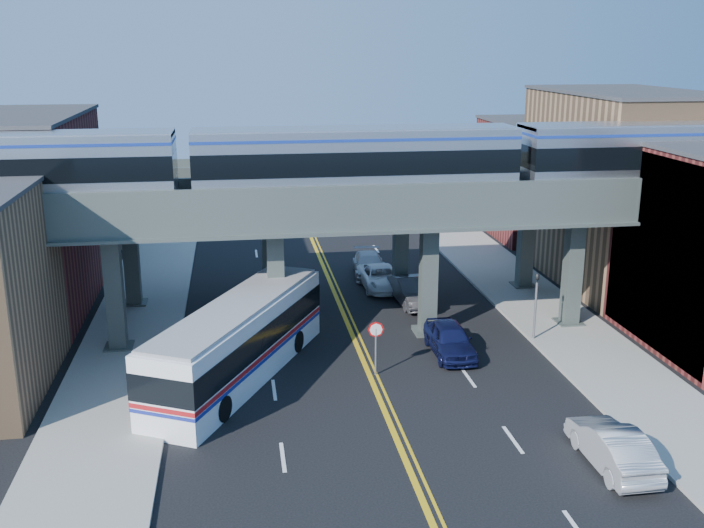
{
  "coord_description": "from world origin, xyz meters",
  "views": [
    {
      "loc": [
        -5.87,
        -30.39,
        14.92
      ],
      "look_at": [
        -0.36,
        6.04,
        4.57
      ],
      "focal_mm": 40.0,
      "sensor_mm": 36.0,
      "label": 1
    }
  ],
  "objects_px": {
    "car_lane_b": "(411,291)",
    "car_lane_d": "(369,265)",
    "stop_sign": "(376,339)",
    "car_lane_c": "(380,277)",
    "transit_train": "(356,160)",
    "car_parked_curb": "(612,446)",
    "traffic_signal": "(536,299)",
    "car_lane_a": "(450,339)",
    "transit_bus": "(239,342)"
  },
  "relations": [
    {
      "from": "transit_bus",
      "to": "car_lane_a",
      "type": "bearing_deg",
      "value": -56.07
    },
    {
      "from": "car_lane_b",
      "to": "car_parked_curb",
      "type": "height_order",
      "value": "car_parked_curb"
    },
    {
      "from": "car_lane_a",
      "to": "car_lane_d",
      "type": "height_order",
      "value": "car_lane_a"
    },
    {
      "from": "traffic_signal",
      "to": "car_lane_a",
      "type": "relative_size",
      "value": 0.87
    },
    {
      "from": "stop_sign",
      "to": "car_lane_d",
      "type": "distance_m",
      "value": 16.44
    },
    {
      "from": "car_lane_a",
      "to": "car_lane_c",
      "type": "relative_size",
      "value": 0.94
    },
    {
      "from": "transit_bus",
      "to": "car_lane_a",
      "type": "xyz_separation_m",
      "value": [
        10.39,
        1.23,
        -0.95
      ]
    },
    {
      "from": "traffic_signal",
      "to": "transit_bus",
      "type": "relative_size",
      "value": 0.31
    },
    {
      "from": "car_lane_b",
      "to": "car_parked_curb",
      "type": "bearing_deg",
      "value": -85.71
    },
    {
      "from": "stop_sign",
      "to": "transit_train",
      "type": "bearing_deg",
      "value": 92.09
    },
    {
      "from": "car_lane_a",
      "to": "traffic_signal",
      "type": "bearing_deg",
      "value": 13.03
    },
    {
      "from": "car_lane_a",
      "to": "car_parked_curb",
      "type": "distance_m",
      "value": 11.7
    },
    {
      "from": "transit_train",
      "to": "car_lane_b",
      "type": "bearing_deg",
      "value": 50.01
    },
    {
      "from": "transit_train",
      "to": "stop_sign",
      "type": "height_order",
      "value": "transit_train"
    },
    {
      "from": "car_lane_b",
      "to": "car_lane_c",
      "type": "relative_size",
      "value": 0.95
    },
    {
      "from": "traffic_signal",
      "to": "stop_sign",
      "type": "bearing_deg",
      "value": -161.37
    },
    {
      "from": "transit_train",
      "to": "stop_sign",
      "type": "bearing_deg",
      "value": -87.91
    },
    {
      "from": "transit_bus",
      "to": "car_lane_b",
      "type": "xyz_separation_m",
      "value": [
        10.21,
        9.2,
        -0.97
      ]
    },
    {
      "from": "car_lane_c",
      "to": "car_parked_curb",
      "type": "distance_m",
      "value": 23.12
    },
    {
      "from": "transit_train",
      "to": "traffic_signal",
      "type": "bearing_deg",
      "value": -12.42
    },
    {
      "from": "transit_bus",
      "to": "car_lane_a",
      "type": "height_order",
      "value": "transit_bus"
    },
    {
      "from": "stop_sign",
      "to": "car_lane_d",
      "type": "relative_size",
      "value": 0.53
    },
    {
      "from": "car_parked_curb",
      "to": "car_lane_d",
      "type": "bearing_deg",
      "value": -79.96
    },
    {
      "from": "car_lane_b",
      "to": "car_lane_a",
      "type": "bearing_deg",
      "value": -93.72
    },
    {
      "from": "stop_sign",
      "to": "car_parked_curb",
      "type": "bearing_deg",
      "value": -53.04
    },
    {
      "from": "car_lane_b",
      "to": "transit_train",
      "type": "bearing_deg",
      "value": -135.0
    },
    {
      "from": "transit_train",
      "to": "car_lane_c",
      "type": "relative_size",
      "value": 9.84
    },
    {
      "from": "car_lane_c",
      "to": "car_lane_d",
      "type": "bearing_deg",
      "value": 92.66
    },
    {
      "from": "transit_bus",
      "to": "car_lane_d",
      "type": "height_order",
      "value": "transit_bus"
    },
    {
      "from": "traffic_signal",
      "to": "transit_bus",
      "type": "height_order",
      "value": "traffic_signal"
    },
    {
      "from": "transit_bus",
      "to": "transit_train",
      "type": "bearing_deg",
      "value": -27.59
    },
    {
      "from": "transit_bus",
      "to": "car_lane_c",
      "type": "bearing_deg",
      "value": -8.33
    },
    {
      "from": "car_parked_curb",
      "to": "stop_sign",
      "type": "bearing_deg",
      "value": -53.18
    },
    {
      "from": "transit_train",
      "to": "transit_bus",
      "type": "xyz_separation_m",
      "value": [
        -6.11,
        -4.32,
        -7.61
      ]
    },
    {
      "from": "car_lane_b",
      "to": "car_lane_d",
      "type": "relative_size",
      "value": 0.96
    },
    {
      "from": "car_lane_b",
      "to": "car_lane_d",
      "type": "distance_m",
      "value": 6.5
    },
    {
      "from": "traffic_signal",
      "to": "car_lane_d",
      "type": "height_order",
      "value": "traffic_signal"
    },
    {
      "from": "transit_train",
      "to": "traffic_signal",
      "type": "relative_size",
      "value": 12.09
    },
    {
      "from": "stop_sign",
      "to": "car_lane_d",
      "type": "xyz_separation_m",
      "value": [
        2.47,
        16.22,
        -1.04
      ]
    },
    {
      "from": "stop_sign",
      "to": "car_lane_c",
      "type": "bearing_deg",
      "value": 78.5
    },
    {
      "from": "transit_train",
      "to": "car_parked_curb",
      "type": "xyz_separation_m",
      "value": [
        7.26,
        -14.4,
        -8.57
      ]
    },
    {
      "from": "car_lane_b",
      "to": "car_lane_c",
      "type": "height_order",
      "value": "car_lane_b"
    },
    {
      "from": "traffic_signal",
      "to": "car_lane_a",
      "type": "height_order",
      "value": "traffic_signal"
    },
    {
      "from": "stop_sign",
      "to": "car_lane_d",
      "type": "bearing_deg",
      "value": 81.33
    },
    {
      "from": "car_parked_curb",
      "to": "transit_bus",
      "type": "bearing_deg",
      "value": -37.18
    },
    {
      "from": "car_lane_d",
      "to": "car_parked_curb",
      "type": "distance_m",
      "value": 26.03
    },
    {
      "from": "traffic_signal",
      "to": "car_lane_c",
      "type": "distance_m",
      "value": 12.13
    },
    {
      "from": "transit_train",
      "to": "stop_sign",
      "type": "relative_size",
      "value": 18.85
    },
    {
      "from": "car_lane_d",
      "to": "car_lane_c",
      "type": "bearing_deg",
      "value": -79.69
    },
    {
      "from": "car_lane_c",
      "to": "car_parked_curb",
      "type": "bearing_deg",
      "value": -80.97
    }
  ]
}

